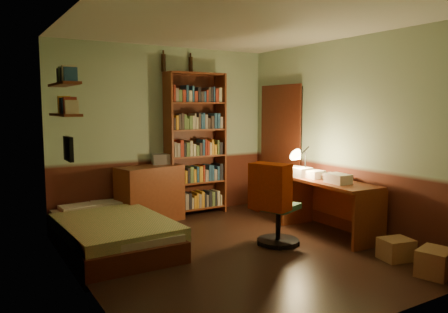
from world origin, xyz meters
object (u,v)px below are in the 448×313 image
bed (110,221)px  cardboard_box_b (396,249)px  mini_stereo (162,159)px  cardboard_box_a (435,262)px  bookshelf (196,144)px  desk_lamp (305,154)px  dresser (150,194)px  desk (330,208)px  office_chair (278,204)px

bed → cardboard_box_b: bearing=-39.6°
mini_stereo → cardboard_box_a: size_ratio=0.79×
bookshelf → desk_lamp: bookshelf is taller
bed → mini_stereo: (1.08, 0.92, 0.60)m
dresser → bookshelf: size_ratio=0.42×
desk_lamp → bookshelf: bearing=128.4°
bed → desk: 2.83m
mini_stereo → bookshelf: (0.56, -0.04, 0.20)m
dresser → desk_lamp: bearing=-50.7°
dresser → office_chair: office_chair is taller
bed → cardboard_box_b: size_ratio=6.20×
office_chair → cardboard_box_b: (0.77, -1.13, -0.38)m
office_chair → cardboard_box_b: 1.42m
bed → cardboard_box_b: bed is taller
dresser → bookshelf: bookshelf is taller
desk_lamp → desk: bearing=-76.2°
desk_lamp → cardboard_box_b: size_ratio=1.93×
desk_lamp → office_chair: bearing=-146.7°
cardboard_box_a → mini_stereo: bearing=111.8°
bookshelf → desk_lamp: size_ratio=3.43×
dresser → bookshelf: bearing=-5.4°
dresser → mini_stereo: bearing=15.6°
dresser → mini_stereo: (0.24, 0.13, 0.49)m
bed → desk: bearing=-21.9°
bookshelf → desk: bearing=-65.6°
cardboard_box_a → cardboard_box_b: (0.06, 0.51, -0.02)m
dresser → bookshelf: 1.06m
bed → office_chair: 2.07m
office_chair → cardboard_box_b: bearing=-77.4°
dresser → office_chair: (0.97, -1.80, 0.09)m
bed → cardboard_box_a: (2.51, -2.64, -0.17)m
mini_stereo → office_chair: office_chair is taller
bed → cardboard_box_a: size_ratio=5.73×
cardboard_box_b → bookshelf: bearing=107.2°
dresser → cardboard_box_a: (1.67, -3.44, -0.28)m
dresser → desk_lamp: size_ratio=1.45×
mini_stereo → desk: mini_stereo is taller
desk → cardboard_box_b: (-0.05, -1.08, -0.25)m
mini_stereo → bookshelf: bookshelf is taller
mini_stereo → bed: bearing=-127.7°
dresser → desk: (1.79, -1.86, -0.05)m
dresser → office_chair: size_ratio=0.93×
cardboard_box_b → dresser: bearing=120.6°
dresser → office_chair: bearing=-73.3°
desk_lamp → office_chair: 1.02m
bookshelf → office_chair: (0.16, -1.88, -0.61)m
dresser → desk: size_ratio=0.69×
bed → dresser: size_ratio=2.21×
bookshelf → cardboard_box_a: (0.87, -3.52, -0.97)m
bookshelf → dresser: bearing=-176.5°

